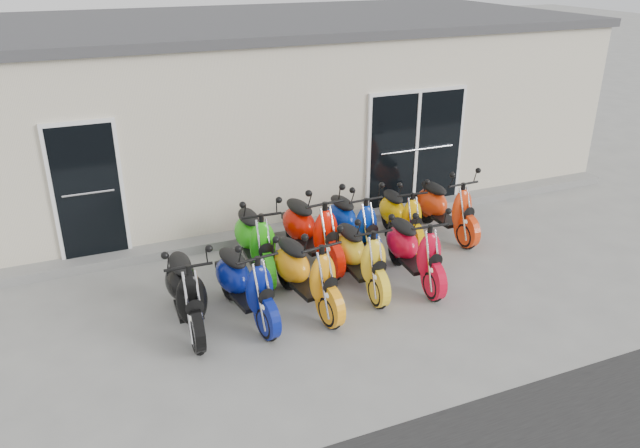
{
  "coord_description": "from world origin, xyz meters",
  "views": [
    {
      "loc": [
        -3.41,
        -7.44,
        4.6
      ],
      "look_at": [
        0.0,
        0.6,
        0.75
      ],
      "focal_mm": 35.0,
      "sensor_mm": 36.0,
      "label": 1
    }
  ],
  "objects_px": {
    "scooter_back_yellow": "(401,208)",
    "scooter_front_red": "(415,241)",
    "scooter_back_green": "(255,231)",
    "scooter_front_orange_b": "(361,247)",
    "scooter_back_blue": "(353,215)",
    "scooter_front_orange_a": "(306,263)",
    "scooter_front_black": "(185,281)",
    "scooter_back_extra": "(447,199)",
    "scooter_back_red": "(311,221)",
    "scooter_front_blue": "(245,274)"
  },
  "relations": [
    {
      "from": "scooter_front_orange_a",
      "to": "scooter_back_green",
      "type": "distance_m",
      "value": 1.31
    },
    {
      "from": "scooter_front_orange_b",
      "to": "scooter_back_blue",
      "type": "distance_m",
      "value": 1.18
    },
    {
      "from": "scooter_front_black",
      "to": "scooter_front_red",
      "type": "distance_m",
      "value": 3.38
    },
    {
      "from": "scooter_front_orange_a",
      "to": "scooter_back_yellow",
      "type": "bearing_deg",
      "value": 23.16
    },
    {
      "from": "scooter_front_orange_b",
      "to": "scooter_front_red",
      "type": "distance_m",
      "value": 0.84
    },
    {
      "from": "scooter_front_black",
      "to": "scooter_back_yellow",
      "type": "xyz_separation_m",
      "value": [
        3.9,
        1.23,
        -0.06
      ]
    },
    {
      "from": "scooter_front_blue",
      "to": "scooter_back_green",
      "type": "distance_m",
      "value": 1.33
    },
    {
      "from": "scooter_front_orange_b",
      "to": "scooter_front_red",
      "type": "relative_size",
      "value": 0.99
    },
    {
      "from": "scooter_back_yellow",
      "to": "scooter_back_extra",
      "type": "relative_size",
      "value": 0.93
    },
    {
      "from": "scooter_front_blue",
      "to": "scooter_back_blue",
      "type": "height_order",
      "value": "scooter_back_blue"
    },
    {
      "from": "scooter_back_yellow",
      "to": "scooter_back_extra",
      "type": "distance_m",
      "value": 0.85
    },
    {
      "from": "scooter_back_blue",
      "to": "scooter_front_orange_a",
      "type": "bearing_deg",
      "value": -137.97
    },
    {
      "from": "scooter_front_orange_a",
      "to": "scooter_front_orange_b",
      "type": "xyz_separation_m",
      "value": [
        0.93,
        0.19,
        -0.02
      ]
    },
    {
      "from": "scooter_front_orange_a",
      "to": "scooter_back_yellow",
      "type": "distance_m",
      "value": 2.65
    },
    {
      "from": "scooter_back_green",
      "to": "scooter_back_red",
      "type": "relative_size",
      "value": 0.95
    },
    {
      "from": "scooter_front_red",
      "to": "scooter_back_red",
      "type": "bearing_deg",
      "value": 139.13
    },
    {
      "from": "scooter_front_blue",
      "to": "scooter_front_orange_b",
      "type": "xyz_separation_m",
      "value": [
        1.78,
        0.14,
        -0.01
      ]
    },
    {
      "from": "scooter_front_black",
      "to": "scooter_back_extra",
      "type": "xyz_separation_m",
      "value": [
        4.75,
        1.17,
        -0.01
      ]
    },
    {
      "from": "scooter_back_blue",
      "to": "scooter_back_extra",
      "type": "bearing_deg",
      "value": -2.16
    },
    {
      "from": "scooter_back_green",
      "to": "scooter_back_blue",
      "type": "relative_size",
      "value": 1.03
    },
    {
      "from": "scooter_back_yellow",
      "to": "scooter_back_blue",
      "type": "bearing_deg",
      "value": -170.22
    },
    {
      "from": "scooter_back_blue",
      "to": "scooter_front_red",
      "type": "bearing_deg",
      "value": -73.36
    },
    {
      "from": "scooter_front_red",
      "to": "scooter_back_extra",
      "type": "distance_m",
      "value": 1.84
    },
    {
      "from": "scooter_front_black",
      "to": "scooter_front_orange_a",
      "type": "height_order",
      "value": "scooter_front_black"
    },
    {
      "from": "scooter_back_yellow",
      "to": "scooter_front_orange_b",
      "type": "bearing_deg",
      "value": -133.08
    },
    {
      "from": "scooter_front_red",
      "to": "scooter_back_green",
      "type": "height_order",
      "value": "scooter_back_green"
    },
    {
      "from": "scooter_front_orange_a",
      "to": "scooter_back_blue",
      "type": "xyz_separation_m",
      "value": [
        1.34,
        1.3,
        -0.01
      ]
    },
    {
      "from": "scooter_back_green",
      "to": "scooter_back_blue",
      "type": "height_order",
      "value": "scooter_back_green"
    },
    {
      "from": "scooter_back_green",
      "to": "scooter_back_yellow",
      "type": "xyz_separation_m",
      "value": [
        2.6,
        0.09,
        -0.07
      ]
    },
    {
      "from": "scooter_front_black",
      "to": "scooter_front_orange_a",
      "type": "distance_m",
      "value": 1.63
    },
    {
      "from": "scooter_front_black",
      "to": "scooter_back_blue",
      "type": "bearing_deg",
      "value": 23.7
    },
    {
      "from": "scooter_back_green",
      "to": "scooter_front_red",
      "type": "bearing_deg",
      "value": -27.05
    },
    {
      "from": "scooter_front_blue",
      "to": "scooter_front_orange_b",
      "type": "relative_size",
      "value": 1.01
    },
    {
      "from": "scooter_front_black",
      "to": "scooter_back_extra",
      "type": "height_order",
      "value": "scooter_front_black"
    },
    {
      "from": "scooter_back_red",
      "to": "scooter_back_extra",
      "type": "relative_size",
      "value": 1.08
    },
    {
      "from": "scooter_back_yellow",
      "to": "scooter_front_red",
      "type": "bearing_deg",
      "value": -105.69
    },
    {
      "from": "scooter_back_blue",
      "to": "scooter_front_orange_b",
      "type": "bearing_deg",
      "value": -112.48
    },
    {
      "from": "scooter_front_blue",
      "to": "scooter_back_red",
      "type": "relative_size",
      "value": 0.92
    },
    {
      "from": "scooter_front_blue",
      "to": "scooter_front_red",
      "type": "height_order",
      "value": "scooter_front_blue"
    },
    {
      "from": "scooter_front_black",
      "to": "scooter_front_orange_b",
      "type": "bearing_deg",
      "value": 3.57
    },
    {
      "from": "scooter_front_orange_a",
      "to": "scooter_back_yellow",
      "type": "xyz_separation_m",
      "value": [
        2.27,
        1.36,
        -0.06
      ]
    },
    {
      "from": "scooter_front_orange_b",
      "to": "scooter_back_extra",
      "type": "height_order",
      "value": "scooter_back_extra"
    },
    {
      "from": "scooter_front_black",
      "to": "scooter_back_extra",
      "type": "bearing_deg",
      "value": 16.0
    },
    {
      "from": "scooter_front_orange_a",
      "to": "scooter_front_red",
      "type": "xyz_separation_m",
      "value": [
        1.76,
        0.06,
        -0.02
      ]
    },
    {
      "from": "scooter_back_yellow",
      "to": "scooter_back_green",
      "type": "bearing_deg",
      "value": -172.04
    },
    {
      "from": "scooter_front_black",
      "to": "scooter_front_orange_a",
      "type": "bearing_deg",
      "value": -2.48
    },
    {
      "from": "scooter_back_blue",
      "to": "scooter_back_extra",
      "type": "height_order",
      "value": "same"
    },
    {
      "from": "scooter_back_blue",
      "to": "scooter_back_yellow",
      "type": "xyz_separation_m",
      "value": [
        0.94,
        0.06,
        -0.05
      ]
    },
    {
      "from": "scooter_back_blue",
      "to": "scooter_back_red",
      "type": "bearing_deg",
      "value": -176.48
    },
    {
      "from": "scooter_back_green",
      "to": "scooter_back_extra",
      "type": "height_order",
      "value": "scooter_back_green"
    }
  ]
}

